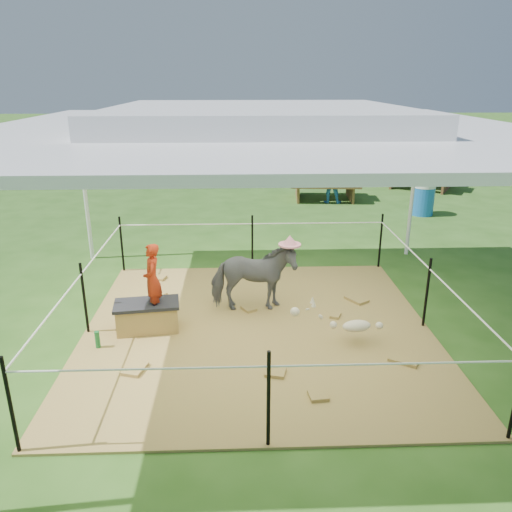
{
  "coord_description": "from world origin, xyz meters",
  "views": [
    {
      "loc": [
        -0.26,
        -5.98,
        3.19
      ],
      "look_at": [
        0.0,
        0.6,
        0.85
      ],
      "focal_mm": 35.0,
      "sensor_mm": 36.0,
      "label": 1
    }
  ],
  "objects_px": {
    "foal": "(357,324)",
    "picnic_table_far": "(422,175)",
    "green_bottle": "(97,339)",
    "straw_bale": "(148,318)",
    "woman": "(152,272)",
    "picnic_table_near": "(324,185)",
    "distant_person": "(331,179)",
    "trash_barrel": "(423,198)",
    "pony": "(253,278)"
  },
  "relations": [
    {
      "from": "foal",
      "to": "picnic_table_far",
      "type": "height_order",
      "value": "picnic_table_far"
    },
    {
      "from": "green_bottle",
      "to": "straw_bale",
      "type": "bearing_deg",
      "value": 39.29
    },
    {
      "from": "woman",
      "to": "green_bottle",
      "type": "relative_size",
      "value": 4.32
    },
    {
      "from": "picnic_table_near",
      "to": "distant_person",
      "type": "distance_m",
      "value": 0.54
    },
    {
      "from": "picnic_table_near",
      "to": "picnic_table_far",
      "type": "height_order",
      "value": "picnic_table_far"
    },
    {
      "from": "trash_barrel",
      "to": "picnic_table_near",
      "type": "bearing_deg",
      "value": 139.54
    },
    {
      "from": "pony",
      "to": "picnic_table_near",
      "type": "height_order",
      "value": "pony"
    },
    {
      "from": "green_bottle",
      "to": "trash_barrel",
      "type": "xyz_separation_m",
      "value": [
        6.34,
        6.33,
        0.28
      ]
    },
    {
      "from": "green_bottle",
      "to": "picnic_table_far",
      "type": "bearing_deg",
      "value": 51.96
    },
    {
      "from": "straw_bale",
      "to": "picnic_table_near",
      "type": "bearing_deg",
      "value": 64.69
    },
    {
      "from": "green_bottle",
      "to": "picnic_table_near",
      "type": "relative_size",
      "value": 0.12
    },
    {
      "from": "straw_bale",
      "to": "picnic_table_near",
      "type": "distance_m",
      "value": 8.53
    },
    {
      "from": "picnic_table_near",
      "to": "pony",
      "type": "bearing_deg",
      "value": -102.55
    },
    {
      "from": "picnic_table_far",
      "to": "straw_bale",
      "type": "bearing_deg",
      "value": -95.62
    },
    {
      "from": "picnic_table_far",
      "to": "foal",
      "type": "bearing_deg",
      "value": -82.2
    },
    {
      "from": "woman",
      "to": "picnic_table_near",
      "type": "relative_size",
      "value": 0.5
    },
    {
      "from": "straw_bale",
      "to": "woman",
      "type": "bearing_deg",
      "value": -0.0
    },
    {
      "from": "straw_bale",
      "to": "green_bottle",
      "type": "xyz_separation_m",
      "value": [
        -0.55,
        -0.45,
        -0.07
      ]
    },
    {
      "from": "picnic_table_far",
      "to": "green_bottle",
      "type": "bearing_deg",
      "value": -96.4
    },
    {
      "from": "straw_bale",
      "to": "woman",
      "type": "distance_m",
      "value": 0.66
    },
    {
      "from": "trash_barrel",
      "to": "pony",
      "type": "bearing_deg",
      "value": -129.32
    },
    {
      "from": "trash_barrel",
      "to": "distant_person",
      "type": "height_order",
      "value": "distant_person"
    },
    {
      "from": "distant_person",
      "to": "picnic_table_near",
      "type": "bearing_deg",
      "value": -65.84
    },
    {
      "from": "pony",
      "to": "picnic_table_far",
      "type": "xyz_separation_m",
      "value": [
        5.47,
        8.52,
        -0.13
      ]
    },
    {
      "from": "foal",
      "to": "trash_barrel",
      "type": "xyz_separation_m",
      "value": [
        3.11,
        6.34,
        0.12
      ]
    },
    {
      "from": "green_bottle",
      "to": "picnic_table_near",
      "type": "bearing_deg",
      "value": 62.79
    },
    {
      "from": "straw_bale",
      "to": "trash_barrel",
      "type": "distance_m",
      "value": 8.26
    },
    {
      "from": "pony",
      "to": "picnic_table_far",
      "type": "height_order",
      "value": "pony"
    },
    {
      "from": "green_bottle",
      "to": "trash_barrel",
      "type": "height_order",
      "value": "trash_barrel"
    },
    {
      "from": "straw_bale",
      "to": "picnic_table_far",
      "type": "bearing_deg",
      "value": 52.74
    },
    {
      "from": "green_bottle",
      "to": "woman",
      "type": "bearing_deg",
      "value": 34.7
    },
    {
      "from": "picnic_table_near",
      "to": "foal",
      "type": "bearing_deg",
      "value": -92.0
    },
    {
      "from": "green_bottle",
      "to": "distant_person",
      "type": "bearing_deg",
      "value": 60.83
    },
    {
      "from": "trash_barrel",
      "to": "distant_person",
      "type": "bearing_deg",
      "value": 146.44
    },
    {
      "from": "pony",
      "to": "distant_person",
      "type": "bearing_deg",
      "value": -21.03
    },
    {
      "from": "picnic_table_far",
      "to": "distant_person",
      "type": "xyz_separation_m",
      "value": [
        -3.15,
        -1.82,
        0.23
      ]
    },
    {
      "from": "pony",
      "to": "trash_barrel",
      "type": "distance_m",
      "value": 6.9
    },
    {
      "from": "picnic_table_near",
      "to": "picnic_table_far",
      "type": "xyz_separation_m",
      "value": [
        3.24,
        1.35,
        0.01
      ]
    },
    {
      "from": "green_bottle",
      "to": "distant_person",
      "type": "xyz_separation_m",
      "value": [
        4.29,
        7.69,
        0.5
      ]
    },
    {
      "from": "picnic_table_near",
      "to": "picnic_table_far",
      "type": "distance_m",
      "value": 3.51
    },
    {
      "from": "green_bottle",
      "to": "distant_person",
      "type": "distance_m",
      "value": 8.82
    },
    {
      "from": "green_bottle",
      "to": "trash_barrel",
      "type": "distance_m",
      "value": 8.97
    },
    {
      "from": "woman",
      "to": "trash_barrel",
      "type": "bearing_deg",
      "value": 128.41
    },
    {
      "from": "picnic_table_near",
      "to": "picnic_table_far",
      "type": "relative_size",
      "value": 0.97
    },
    {
      "from": "green_bottle",
      "to": "distant_person",
      "type": "height_order",
      "value": "distant_person"
    },
    {
      "from": "straw_bale",
      "to": "trash_barrel",
      "type": "height_order",
      "value": "trash_barrel"
    },
    {
      "from": "woman",
      "to": "pony",
      "type": "bearing_deg",
      "value": 104.86
    },
    {
      "from": "picnic_table_near",
      "to": "picnic_table_far",
      "type": "bearing_deg",
      "value": 27.26
    },
    {
      "from": "pony",
      "to": "foal",
      "type": "relative_size",
      "value": 1.26
    },
    {
      "from": "green_bottle",
      "to": "picnic_table_near",
      "type": "height_order",
      "value": "picnic_table_near"
    }
  ]
}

